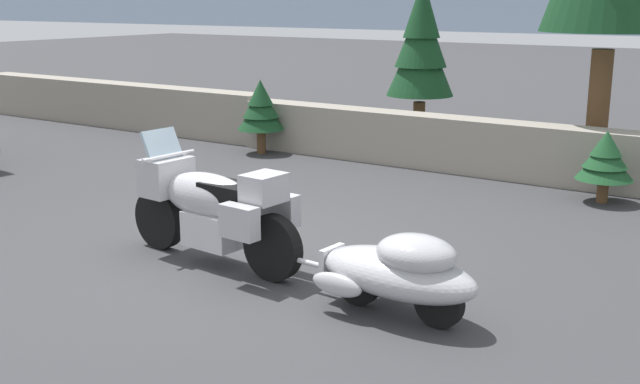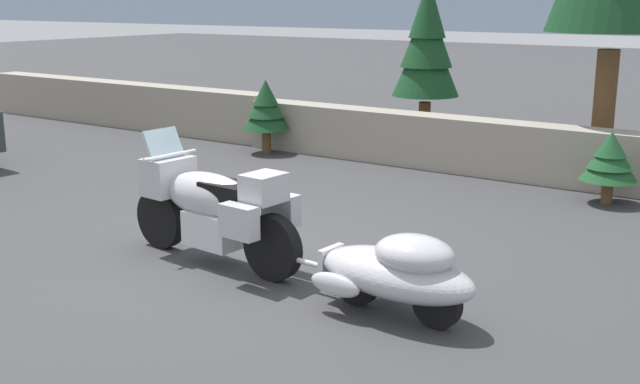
{
  "view_description": "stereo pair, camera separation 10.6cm",
  "coord_description": "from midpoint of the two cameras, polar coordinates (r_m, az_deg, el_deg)",
  "views": [
    {
      "loc": [
        5.01,
        -6.19,
        2.68
      ],
      "look_at": [
        0.93,
        -0.07,
        0.85
      ],
      "focal_mm": 43.81,
      "sensor_mm": 36.0,
      "label": 1
    },
    {
      "loc": [
        5.1,
        -6.13,
        2.68
      ],
      "look_at": [
        0.93,
        -0.07,
        0.85
      ],
      "focal_mm": 43.81,
      "sensor_mm": 36.0,
      "label": 2
    }
  ],
  "objects": [
    {
      "name": "touring_motorcycle",
      "position": [
        8.08,
        -8.32,
        -0.95
      ],
      "size": [
        2.31,
        0.84,
        1.33
      ],
      "color": "black",
      "rests_on": "ground"
    },
    {
      "name": "pine_sapling_farther",
      "position": [
        11.07,
        19.87,
        2.36
      ],
      "size": [
        0.76,
        0.76,
        0.98
      ],
      "color": "brown",
      "rests_on": "ground"
    },
    {
      "name": "ground_plane",
      "position": [
        8.41,
        -5.4,
        -4.69
      ],
      "size": [
        80.0,
        80.0,
        0.0
      ],
      "primitive_type": "plane",
      "color": "#38383A"
    },
    {
      "name": "pine_sapling_near",
      "position": [
        13.85,
        -4.57,
        6.17
      ],
      "size": [
        0.83,
        0.83,
        1.3
      ],
      "color": "brown",
      "rests_on": "ground"
    },
    {
      "name": "pine_tree_secondary",
      "position": [
        14.06,
        7.18,
        10.71
      ],
      "size": [
        1.19,
        1.19,
        3.06
      ],
      "color": "brown",
      "rests_on": "ground"
    },
    {
      "name": "stone_guard_wall",
      "position": [
        12.84,
        7.78,
        3.81
      ],
      "size": [
        24.0,
        0.65,
        0.94
      ],
      "color": "gray",
      "rests_on": "ground"
    },
    {
      "name": "car_shaped_trailer",
      "position": [
        6.75,
        5.31,
        -5.74
      ],
      "size": [
        2.22,
        0.83,
        0.76
      ],
      "color": "black",
      "rests_on": "ground"
    }
  ]
}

